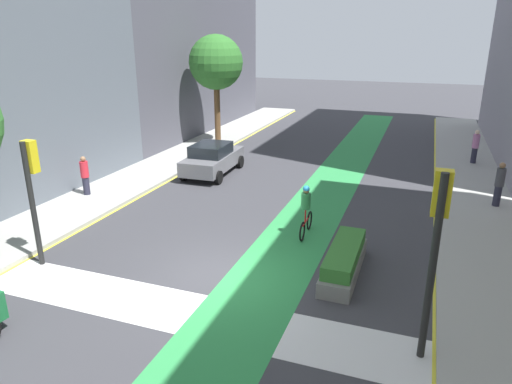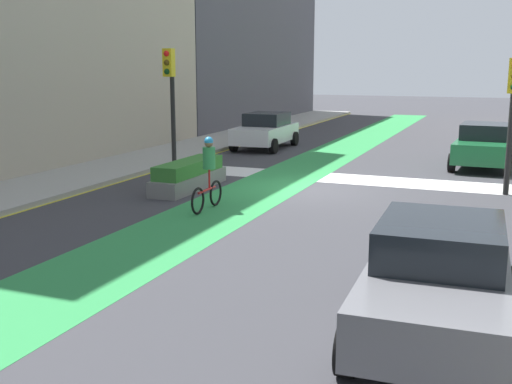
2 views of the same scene
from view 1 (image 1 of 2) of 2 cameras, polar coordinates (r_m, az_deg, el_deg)
The scene contains 16 objects.
ground_plane at distance 13.83m, azimuth -4.77°, elevation -10.14°, with size 120.00×120.00×0.00m, color #38383D.
bike_lane_paint at distance 13.36m, azimuth 0.92°, elevation -11.18°, with size 2.40×60.00×0.01m, color #2D8C47.
crosswalk_band at distance 12.31m, azimuth -8.77°, elevation -14.30°, with size 12.00×1.80×0.01m, color silver.
sidewalk_left at distance 18.02m, azimuth -27.09°, elevation -4.87°, with size 3.00×60.00×0.15m, color #9E9E99.
curb_stripe_left at distance 17.02m, azimuth -23.56°, elevation -5.94°, with size 0.16×60.00×0.01m, color yellow.
sidewalk_right at distance 12.98m, azimuth 28.02°, elevation -14.27°, with size 3.00×60.00×0.15m, color #9E9E99.
curb_stripe_right at distance 12.84m, azimuth 21.19°, elevation -13.97°, with size 0.16×60.00×0.01m, color yellow.
traffic_signal_near_right at distance 10.06m, azimuth 21.31°, elevation -4.43°, with size 0.35×0.52×4.19m.
traffic_signal_near_left at distance 14.99m, azimuth -25.79°, elevation 1.45°, with size 0.35×0.52×3.81m.
car_grey_left_far at distance 23.22m, azimuth -5.36°, elevation 4.11°, with size 2.14×4.26×1.57m.
cyclist_in_lane at distance 16.01m, azimuth 6.14°, elevation -2.18°, with size 0.32×1.73×1.86m.
pedestrian_sidewalk_right_a at distance 20.70m, azimuth 27.66°, elevation 0.90°, with size 0.34×0.34×1.79m.
pedestrian_sidewalk_left_a at distance 20.97m, azimuth -20.23°, elevation 1.94°, with size 0.34×0.34×1.67m.
pedestrian_sidewalk_right_b at distance 27.15m, azimuth 25.29°, elevation 5.10°, with size 0.34×0.34×1.77m.
street_tree_far at distance 28.91m, azimuth -4.93°, elevation 15.48°, with size 3.24×3.24×6.51m.
median_planter at distance 13.97m, azimuth 10.73°, elevation -8.26°, with size 0.89×3.34×0.85m.
Camera 1 is at (5.20, -10.92, 6.71)m, focal length 32.64 mm.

